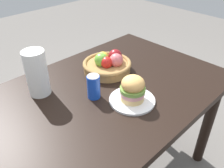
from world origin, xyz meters
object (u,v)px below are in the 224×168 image
soda_can (94,87)px  fruit_basket (108,64)px  plate (132,100)px  sandwich (133,89)px  paper_towel_roll (37,73)px

soda_can → fruit_basket: size_ratio=0.43×
plate → fruit_basket: fruit_basket is taller
sandwich → plate: bearing=0.0°
plate → soda_can: (-0.11, 0.16, 0.06)m
plate → sandwich: (0.00, 0.00, 0.07)m
sandwich → paper_towel_roll: (-0.29, 0.38, 0.04)m
paper_towel_roll → fruit_basket: bearing=-11.1°
plate → sandwich: 0.07m
fruit_basket → paper_towel_roll: (-0.41, 0.08, 0.07)m
soda_can → fruit_basket: (0.23, 0.14, -0.02)m
plate → soda_can: size_ratio=1.82×
sandwich → soda_can: size_ratio=1.05×
paper_towel_roll → sandwich: bearing=-53.0°
soda_can → paper_towel_roll: 0.29m
plate → soda_can: soda_can is taller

